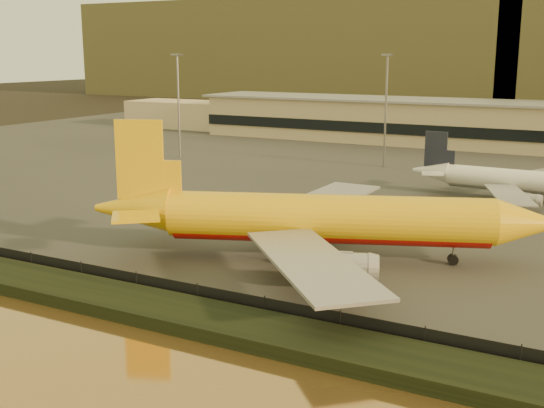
{
  "coord_description": "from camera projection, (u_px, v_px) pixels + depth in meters",
  "views": [
    {
      "loc": [
        40.52,
        -68.27,
        25.87
      ],
      "look_at": [
        -2.62,
        12.0,
        5.56
      ],
      "focal_mm": 45.0,
      "sensor_mm": 36.0,
      "label": 1
    }
  ],
  "objects": [
    {
      "name": "gse_vehicle_yellow",
      "position": [
        459.0,
        220.0,
        102.38
      ],
      "size": [
        4.68,
        2.55,
        2.01
      ],
      "primitive_type": "cube",
      "rotation": [
        0.0,
        0.0,
        -0.13
      ],
      "color": "#DBA60B",
      "rests_on": "tarmac"
    },
    {
      "name": "terminal_building",
      "position": [
        422.0,
        122.0,
        196.34
      ],
      "size": [
        202.0,
        25.0,
        12.6
      ],
      "color": "tan",
      "rests_on": "tarmac"
    },
    {
      "name": "apron_light_masts",
      "position": [
        497.0,
        104.0,
        137.18
      ],
      "size": [
        152.2,
        12.2,
        25.4
      ],
      "color": "slate",
      "rests_on": "tarmac"
    },
    {
      "name": "embankment",
      "position": [
        158.0,
        309.0,
        68.28
      ],
      "size": [
        320.0,
        7.0,
        1.4
      ],
      "primitive_type": "cube",
      "color": "black",
      "rests_on": "ground"
    },
    {
      "name": "distant_hills",
      "position": [
        523.0,
        42.0,
        378.13
      ],
      "size": [
        470.0,
        160.0,
        70.0
      ],
      "color": "brown",
      "rests_on": "ground"
    },
    {
      "name": "perimeter_fence",
      "position": [
        181.0,
        292.0,
        71.59
      ],
      "size": [
        300.0,
        0.05,
        2.2
      ],
      "primitive_type": "cube",
      "color": "black",
      "rests_on": "tarmac"
    },
    {
      "name": "tarmac",
      "position": [
        444.0,
        161.0,
        164.7
      ],
      "size": [
        320.0,
        220.0,
        0.2
      ],
      "primitive_type": "cube",
      "color": "#2D2D2D",
      "rests_on": "ground"
    },
    {
      "name": "ground",
      "position": [
        244.0,
        269.0,
        83.05
      ],
      "size": [
        900.0,
        900.0,
        0.0
      ],
      "primitive_type": "plane",
      "color": "black",
      "rests_on": "ground"
    },
    {
      "name": "gse_vehicle_white",
      "position": [
        325.0,
        199.0,
        118.08
      ],
      "size": [
        3.83,
        1.88,
        1.68
      ],
      "primitive_type": "cube",
      "rotation": [
        0.0,
        0.0,
        -0.05
      ],
      "color": "silver",
      "rests_on": "tarmac"
    },
    {
      "name": "dhl_cargo_jet",
      "position": [
        320.0,
        220.0,
        85.17
      ],
      "size": [
        56.37,
        53.4,
        17.47
      ],
      "rotation": [
        0.0,
        0.0,
        0.37
      ],
      "color": "#DBA60B",
      "rests_on": "tarmac"
    },
    {
      "name": "white_narrowbody_jet",
      "position": [
        522.0,
        182.0,
        120.0
      ],
      "size": [
        39.63,
        38.75,
        11.41
      ],
      "rotation": [
        0.0,
        0.0,
        -0.03
      ],
      "color": "silver",
      "rests_on": "tarmac"
    }
  ]
}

